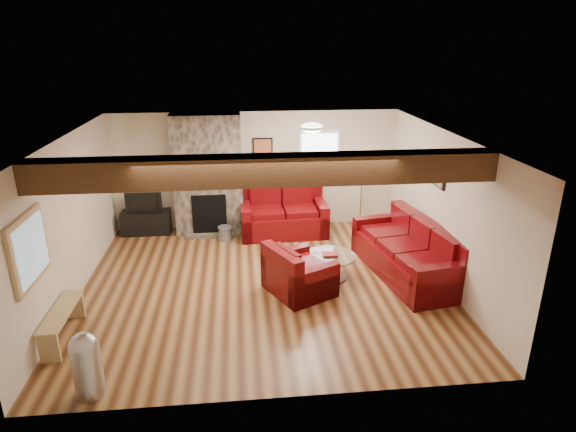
% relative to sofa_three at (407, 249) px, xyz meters
% --- Properties ---
extents(room, '(8.00, 8.00, 8.00)m').
position_rel_sofa_three_xyz_m(room, '(-2.48, -0.14, 0.78)').
color(room, '#512A15').
rests_on(room, ground).
extents(floor, '(6.00, 6.00, 0.00)m').
position_rel_sofa_three_xyz_m(floor, '(-2.48, -0.14, -0.47)').
color(floor, '#512A15').
rests_on(floor, ground).
extents(oak_beam, '(6.00, 0.36, 0.38)m').
position_rel_sofa_three_xyz_m(oak_beam, '(-2.48, -1.39, 1.84)').
color(oak_beam, '#311C0E').
rests_on(oak_beam, room).
extents(chimney_breast, '(1.40, 0.67, 2.50)m').
position_rel_sofa_three_xyz_m(chimney_breast, '(-3.48, 2.35, 0.75)').
color(chimney_breast, '#353029').
rests_on(chimney_breast, floor).
extents(back_window, '(0.90, 0.08, 1.10)m').
position_rel_sofa_three_xyz_m(back_window, '(-1.13, 2.57, 1.08)').
color(back_window, white).
rests_on(back_window, room).
extents(hatch_window, '(0.08, 1.00, 0.90)m').
position_rel_sofa_three_xyz_m(hatch_window, '(-5.44, -1.64, 0.98)').
color(hatch_window, tan).
rests_on(hatch_window, room).
extents(ceiling_dome, '(0.40, 0.40, 0.18)m').
position_rel_sofa_three_xyz_m(ceiling_dome, '(-1.58, 0.76, 1.97)').
color(ceiling_dome, white).
rests_on(ceiling_dome, room).
extents(artwork_back, '(0.42, 0.06, 0.52)m').
position_rel_sofa_three_xyz_m(artwork_back, '(-2.33, 2.57, 1.23)').
color(artwork_back, black).
rests_on(artwork_back, room).
extents(artwork_right, '(0.06, 0.55, 0.42)m').
position_rel_sofa_three_xyz_m(artwork_right, '(0.48, 0.16, 1.28)').
color(artwork_right, black).
rests_on(artwork_right, room).
extents(sofa_three, '(1.41, 2.57, 0.94)m').
position_rel_sofa_three_xyz_m(sofa_three, '(0.00, 0.00, 0.00)').
color(sofa_three, '#430409').
rests_on(sofa_three, floor).
extents(loveseat, '(1.82, 1.09, 0.95)m').
position_rel_sofa_three_xyz_m(loveseat, '(-1.95, 2.09, 0.00)').
color(loveseat, '#430409').
rests_on(loveseat, floor).
extents(armchair_red, '(1.23, 1.29, 0.81)m').
position_rel_sofa_three_xyz_m(armchair_red, '(-1.92, -0.44, -0.07)').
color(armchair_red, '#430409').
rests_on(armchair_red, floor).
extents(coffee_table, '(0.88, 0.88, 0.46)m').
position_rel_sofa_three_xyz_m(coffee_table, '(-1.35, -0.02, -0.26)').
color(coffee_table, '#422815').
rests_on(coffee_table, floor).
extents(tv_cabinet, '(1.00, 0.40, 0.50)m').
position_rel_sofa_three_xyz_m(tv_cabinet, '(-4.82, 2.39, -0.22)').
color(tv_cabinet, black).
rests_on(tv_cabinet, floor).
extents(television, '(0.74, 0.10, 0.43)m').
position_rel_sofa_three_xyz_m(television, '(-4.82, 2.39, 0.24)').
color(television, black).
rests_on(television, tv_cabinet).
extents(floor_lamp, '(0.40, 0.40, 1.55)m').
position_rel_sofa_three_xyz_m(floor_lamp, '(-0.21, 2.41, 0.86)').
color(floor_lamp, tan).
rests_on(floor_lamp, floor).
extents(pine_bench, '(0.27, 1.16, 0.44)m').
position_rel_sofa_three_xyz_m(pine_bench, '(-5.31, -1.41, -0.25)').
color(pine_bench, tan).
rests_on(pine_bench, floor).
extents(pedal_bin, '(0.42, 0.42, 0.83)m').
position_rel_sofa_three_xyz_m(pedal_bin, '(-4.63, -2.61, -0.06)').
color(pedal_bin, '#B1B2B7').
rests_on(pedal_bin, floor).
extents(coal_bucket, '(0.31, 0.31, 0.30)m').
position_rel_sofa_three_xyz_m(coal_bucket, '(-3.17, 1.86, -0.32)').
color(coal_bucket, gray).
rests_on(coal_bucket, floor).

